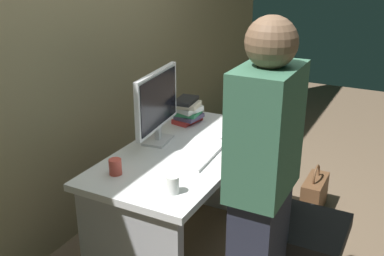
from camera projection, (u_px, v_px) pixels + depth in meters
name	position (u px, v px, depth m)	size (l,w,h in m)	color
ground_plane	(185.00, 251.00, 3.05)	(9.00, 9.00, 0.00)	brown
wall_back	(68.00, 14.00, 2.85)	(6.40, 0.10, 3.00)	#8C7F5B
desk	(185.00, 184.00, 2.86)	(1.36, 0.70, 0.74)	white
office_chair	(294.00, 232.00, 2.51)	(0.52, 0.52, 0.94)	black
person_at_desk	(262.00, 192.00, 2.09)	(0.40, 0.24, 1.64)	#262838
monitor	(157.00, 103.00, 2.80)	(0.54, 0.16, 0.46)	silver
keyboard	(203.00, 155.00, 2.68)	(0.43, 0.13, 0.02)	white
mouse	(226.00, 137.00, 2.92)	(0.06, 0.10, 0.03)	white
cup_near_keyboard	(173.00, 185.00, 2.27)	(0.06, 0.06, 0.09)	white
cup_by_monitor	(115.00, 167.00, 2.46)	(0.07, 0.07, 0.09)	#D84C3F
book_stack	(188.00, 111.00, 3.17)	(0.24, 0.18, 0.18)	red
handbag	(314.00, 194.00, 3.48)	(0.34, 0.14, 0.38)	brown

